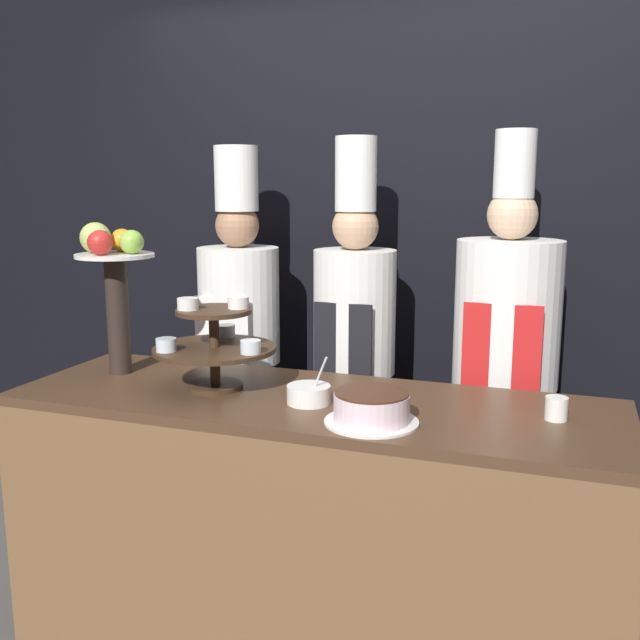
{
  "coord_description": "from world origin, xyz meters",
  "views": [
    {
      "loc": [
        0.8,
        -1.83,
        1.66
      ],
      "look_at": [
        0.0,
        0.44,
        1.2
      ],
      "focal_mm": 40.0,
      "sensor_mm": 36.0,
      "label": 1
    }
  ],
  "objects_px": {
    "fruit_pedestal": "(113,272)",
    "chef_center_left": "(354,345)",
    "cup_white": "(556,408)",
    "chef_left": "(240,337)",
    "tiered_stand": "(214,342)",
    "serving_bowl_near": "(309,394)",
    "chef_center_right": "(505,358)",
    "cake_round": "(372,408)"
  },
  "relations": [
    {
      "from": "cake_round",
      "to": "chef_left",
      "type": "bearing_deg",
      "value": 135.66
    },
    {
      "from": "fruit_pedestal",
      "to": "chef_center_left",
      "type": "bearing_deg",
      "value": 36.51
    },
    {
      "from": "tiered_stand",
      "to": "serving_bowl_near",
      "type": "distance_m",
      "value": 0.4
    },
    {
      "from": "cup_white",
      "to": "chef_center_right",
      "type": "relative_size",
      "value": 0.04
    },
    {
      "from": "chef_center_right",
      "to": "chef_left",
      "type": "bearing_deg",
      "value": 179.99
    },
    {
      "from": "tiered_stand",
      "to": "cake_round",
      "type": "xyz_separation_m",
      "value": [
        0.62,
        -0.18,
        -0.12
      ]
    },
    {
      "from": "chef_left",
      "to": "chef_center_right",
      "type": "xyz_separation_m",
      "value": [
        1.15,
        -0.0,
        -0.0
      ]
    },
    {
      "from": "serving_bowl_near",
      "to": "fruit_pedestal",
      "type": "bearing_deg",
      "value": 171.69
    },
    {
      "from": "cake_round",
      "to": "cup_white",
      "type": "height_order",
      "value": "cake_round"
    },
    {
      "from": "chef_left",
      "to": "tiered_stand",
      "type": "bearing_deg",
      "value": -71.41
    },
    {
      "from": "chef_center_left",
      "to": "chef_center_right",
      "type": "distance_m",
      "value": 0.62
    },
    {
      "from": "cake_round",
      "to": "serving_bowl_near",
      "type": "bearing_deg",
      "value": 153.42
    },
    {
      "from": "serving_bowl_near",
      "to": "chef_center_right",
      "type": "height_order",
      "value": "chef_center_right"
    },
    {
      "from": "chef_left",
      "to": "chef_center_left",
      "type": "xyz_separation_m",
      "value": [
        0.53,
        -0.0,
        0.0
      ]
    },
    {
      "from": "tiered_stand",
      "to": "cup_white",
      "type": "height_order",
      "value": "tiered_stand"
    },
    {
      "from": "fruit_pedestal",
      "to": "serving_bowl_near",
      "type": "xyz_separation_m",
      "value": [
        0.82,
        -0.12,
        -0.36
      ]
    },
    {
      "from": "cup_white",
      "to": "chef_center_right",
      "type": "bearing_deg",
      "value": 109.11
    },
    {
      "from": "cup_white",
      "to": "chef_center_right",
      "type": "height_order",
      "value": "chef_center_right"
    },
    {
      "from": "fruit_pedestal",
      "to": "chef_center_left",
      "type": "relative_size",
      "value": 0.31
    },
    {
      "from": "cup_white",
      "to": "chef_center_right",
      "type": "xyz_separation_m",
      "value": [
        -0.21,
        0.6,
        0.0
      ]
    },
    {
      "from": "fruit_pedestal",
      "to": "cake_round",
      "type": "distance_m",
      "value": 1.15
    },
    {
      "from": "tiered_stand",
      "to": "chef_center_left",
      "type": "bearing_deg",
      "value": 63.36
    },
    {
      "from": "cake_round",
      "to": "chef_center_right",
      "type": "bearing_deg",
      "value": 68.65
    },
    {
      "from": "fruit_pedestal",
      "to": "chef_center_right",
      "type": "height_order",
      "value": "chef_center_right"
    },
    {
      "from": "chef_left",
      "to": "serving_bowl_near",
      "type": "bearing_deg",
      "value": -49.69
    },
    {
      "from": "cake_round",
      "to": "chef_left",
      "type": "distance_m",
      "value": 1.17
    },
    {
      "from": "fruit_pedestal",
      "to": "chef_center_left",
      "type": "distance_m",
      "value": 1.02
    },
    {
      "from": "cake_round",
      "to": "chef_center_right",
      "type": "xyz_separation_m",
      "value": [
        0.32,
        0.81,
        -0.01
      ]
    },
    {
      "from": "serving_bowl_near",
      "to": "chef_center_right",
      "type": "xyz_separation_m",
      "value": [
        0.57,
        0.69,
        0.01
      ]
    },
    {
      "from": "fruit_pedestal",
      "to": "serving_bowl_near",
      "type": "distance_m",
      "value": 0.9
    },
    {
      "from": "tiered_stand",
      "to": "cake_round",
      "type": "height_order",
      "value": "tiered_stand"
    },
    {
      "from": "fruit_pedestal",
      "to": "chef_center_right",
      "type": "distance_m",
      "value": 1.54
    },
    {
      "from": "tiered_stand",
      "to": "cup_white",
      "type": "bearing_deg",
      "value": 2.07
    },
    {
      "from": "cake_round",
      "to": "chef_center_right",
      "type": "relative_size",
      "value": 0.15
    },
    {
      "from": "tiered_stand",
      "to": "chef_left",
      "type": "height_order",
      "value": "chef_left"
    },
    {
      "from": "tiered_stand",
      "to": "chef_left",
      "type": "xyz_separation_m",
      "value": [
        -0.21,
        0.64,
        -0.13
      ]
    },
    {
      "from": "serving_bowl_near",
      "to": "cake_round",
      "type": "bearing_deg",
      "value": -26.58
    },
    {
      "from": "cake_round",
      "to": "cup_white",
      "type": "distance_m",
      "value": 0.57
    },
    {
      "from": "cup_white",
      "to": "serving_bowl_near",
      "type": "relative_size",
      "value": 0.44
    },
    {
      "from": "chef_left",
      "to": "chef_center_right",
      "type": "bearing_deg",
      "value": -0.01
    },
    {
      "from": "fruit_pedestal",
      "to": "cake_round",
      "type": "height_order",
      "value": "fruit_pedestal"
    },
    {
      "from": "cup_white",
      "to": "chef_left",
      "type": "bearing_deg",
      "value": 156.33
    }
  ]
}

